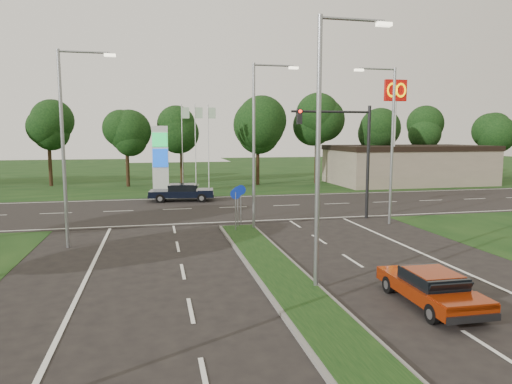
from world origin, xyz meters
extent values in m
cube|color=black|center=(0.00, 55.00, 0.00)|extent=(160.00, 50.00, 0.02)
cube|color=black|center=(0.00, 24.00, 0.00)|extent=(160.00, 12.00, 0.02)
cube|color=slate|center=(0.00, 4.00, 0.06)|extent=(2.00, 26.00, 0.12)
cube|color=gray|center=(22.00, 36.00, 2.00)|extent=(16.00, 9.00, 4.00)
cylinder|color=gray|center=(0.80, 6.00, 4.50)|extent=(0.16, 0.16, 9.00)
cylinder|color=gray|center=(1.90, 6.00, 8.90)|extent=(2.20, 0.10, 0.10)
cube|color=#FFF2CC|center=(3.00, 6.00, 8.80)|extent=(0.50, 0.22, 0.12)
cylinder|color=gray|center=(0.80, 16.00, 4.50)|extent=(0.16, 0.16, 9.00)
cylinder|color=gray|center=(1.90, 16.00, 8.90)|extent=(2.20, 0.10, 0.10)
cube|color=#FFF2CC|center=(3.00, 16.00, 8.80)|extent=(0.50, 0.22, 0.12)
cylinder|color=gray|center=(-8.50, 14.00, 4.50)|extent=(0.16, 0.16, 9.00)
cylinder|color=gray|center=(-7.40, 14.00, 8.90)|extent=(2.20, 0.10, 0.10)
cube|color=#FFF2CC|center=(-6.30, 14.00, 8.80)|extent=(0.50, 0.22, 0.12)
cylinder|color=gray|center=(9.00, 16.00, 4.50)|extent=(0.16, 0.16, 9.00)
cylinder|color=gray|center=(7.90, 16.00, 8.90)|extent=(2.20, 0.10, 0.10)
cube|color=#FFF2CC|center=(6.80, 16.00, 8.80)|extent=(0.50, 0.22, 0.12)
cylinder|color=black|center=(8.50, 18.00, 3.50)|extent=(0.20, 0.20, 7.00)
cylinder|color=black|center=(6.00, 18.00, 6.60)|extent=(5.00, 0.14, 0.14)
cube|color=black|center=(4.00, 18.00, 6.30)|extent=(0.28, 0.28, 0.90)
sphere|color=#FF190C|center=(4.00, 17.82, 6.60)|extent=(0.20, 0.20, 0.20)
cylinder|color=gray|center=(-0.30, 15.50, 1.10)|extent=(0.06, 0.06, 2.20)
cylinder|color=#0C26A5|center=(-0.30, 15.50, 2.10)|extent=(0.56, 0.04, 0.56)
cylinder|color=gray|center=(0.00, 16.50, 1.10)|extent=(0.06, 0.06, 2.20)
cylinder|color=#0C26A5|center=(0.00, 16.50, 2.10)|extent=(0.56, 0.04, 0.56)
cylinder|color=gray|center=(0.30, 17.20, 1.10)|extent=(0.06, 0.06, 2.20)
cylinder|color=#0C26A5|center=(0.30, 17.20, 2.10)|extent=(0.56, 0.04, 0.56)
cube|color=silver|center=(-4.00, 33.00, 3.00)|extent=(1.40, 0.30, 6.00)
cube|color=#0CA53F|center=(-4.00, 32.82, 4.80)|extent=(1.30, 0.08, 1.20)
cube|color=#0C3FBF|center=(-4.00, 32.82, 3.20)|extent=(1.30, 0.08, 1.60)
cylinder|color=silver|center=(-2.00, 34.00, 4.00)|extent=(0.08, 0.08, 8.00)
cube|color=#B2D8B2|center=(-1.65, 34.00, 7.20)|extent=(0.70, 0.02, 1.00)
cylinder|color=silver|center=(-0.80, 34.00, 4.00)|extent=(0.08, 0.08, 8.00)
cube|color=#B2D8B2|center=(-0.45, 34.00, 7.20)|extent=(0.70, 0.02, 1.00)
cylinder|color=silver|center=(0.40, 34.00, 4.00)|extent=(0.08, 0.08, 8.00)
cube|color=#B2D8B2|center=(0.75, 34.00, 7.20)|extent=(0.70, 0.02, 1.00)
cylinder|color=silver|center=(18.00, 32.00, 5.00)|extent=(0.30, 0.30, 10.00)
cube|color=#BF0C07|center=(18.00, 32.00, 9.40)|extent=(2.20, 0.35, 2.00)
torus|color=#FFC600|center=(17.55, 31.78, 9.40)|extent=(1.06, 0.16, 1.06)
torus|color=#FFC600|center=(18.45, 31.78, 9.40)|extent=(1.06, 0.16, 1.06)
cylinder|color=black|center=(0.00, 40.00, 2.20)|extent=(0.36, 0.36, 4.40)
sphere|color=black|center=(0.00, 40.00, 6.50)|extent=(6.00, 6.00, 6.00)
sphere|color=black|center=(0.30, 39.80, 7.50)|extent=(4.80, 4.80, 4.80)
cube|color=maroon|center=(3.75, 3.88, 0.50)|extent=(1.71, 4.02, 0.41)
cube|color=black|center=(3.75, 3.80, 0.89)|extent=(1.42, 1.78, 0.38)
cube|color=maroon|center=(3.75, 3.80, 1.08)|extent=(1.33, 1.46, 0.04)
cylinder|color=black|center=(3.04, 5.17, 0.28)|extent=(0.19, 0.57, 0.56)
cylinder|color=black|center=(4.52, 5.14, 0.28)|extent=(0.19, 0.57, 0.56)
cylinder|color=black|center=(2.99, 2.61, 0.28)|extent=(0.19, 0.57, 0.56)
cylinder|color=black|center=(4.46, 2.58, 0.28)|extent=(0.19, 0.57, 0.56)
cube|color=black|center=(-2.46, 28.00, 0.62)|extent=(5.16, 2.60, 0.51)
cube|color=black|center=(-2.37, 27.99, 1.10)|extent=(2.37, 1.97, 0.47)
cube|color=black|center=(-2.37, 27.99, 1.34)|extent=(1.96, 1.82, 0.05)
cylinder|color=black|center=(-4.15, 27.26, 0.35)|extent=(0.72, 0.31, 0.70)
cylinder|color=black|center=(-3.93, 29.11, 0.35)|extent=(0.72, 0.31, 0.70)
cylinder|color=black|center=(-1.00, 26.89, 0.35)|extent=(0.72, 0.31, 0.70)
cylinder|color=black|center=(-0.78, 28.74, 0.35)|extent=(0.72, 0.31, 0.70)
camera|label=1|loc=(-4.40, -8.17, 5.22)|focal=32.00mm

